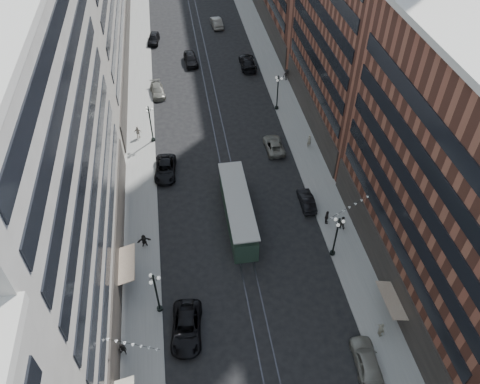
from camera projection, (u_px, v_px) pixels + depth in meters
ground at (216, 115)px, 68.94m from camera, size 220.00×220.00×0.00m
sidewalk_west at (140, 85)px, 74.79m from camera, size 4.00×180.00×0.15m
sidewalk_east at (274, 75)px, 77.28m from camera, size 4.00×180.00×0.15m
rail_west at (204, 81)px, 76.00m from camera, size 0.12×180.00×0.02m
rail_east at (213, 80)px, 76.16m from camera, size 0.12×180.00×0.02m
building_west_mid at (42, 176)px, 38.06m from camera, size 8.00×36.00×28.00m
building_east_mid at (454, 191)px, 39.71m from camera, size 8.00×30.00×24.00m
lamppost_sw_far at (156, 292)px, 42.89m from camera, size 1.03×1.14×5.52m
lamppost_sw_mid at (151, 123)px, 62.19m from camera, size 1.03×1.14×5.52m
lamppost_se_far at (336, 236)px, 47.83m from camera, size 1.03×1.14×5.52m
lamppost_se_mid at (278, 91)px, 67.84m from camera, size 1.03×1.14×5.52m
streetcar at (238, 211)px, 52.48m from camera, size 2.78×12.56×3.47m
car_2 at (187, 328)px, 42.78m from camera, size 3.34×6.13×1.63m
car_4 at (367, 361)px, 40.45m from camera, size 2.37×5.11×1.69m
pedestrian_2 at (123, 349)px, 41.10m from camera, size 0.87×0.69×1.59m
pedestrian_4 at (381, 330)px, 42.38m from camera, size 0.61×1.10×1.78m
car_7 at (165, 169)px, 58.94m from camera, size 3.02×5.74×1.54m
car_8 at (158, 90)px, 72.52m from camera, size 2.51×5.02×1.40m
car_9 at (153, 39)px, 85.20m from camera, size 2.52×4.93×1.61m
car_10 at (307, 201)px, 54.93m from camera, size 1.50×4.24×1.39m
car_11 at (274, 145)px, 62.59m from camera, size 2.37×5.02×1.39m
car_12 at (248, 62)px, 78.68m from camera, size 2.66×6.21×1.79m
car_13 at (191, 59)px, 79.49m from camera, size 2.43×5.28×1.76m
car_14 at (217, 22)px, 90.11m from camera, size 2.10×5.20×1.68m
pedestrian_5 at (144, 240)px, 50.17m from camera, size 1.52×0.63×1.59m
pedestrian_6 at (138, 132)px, 64.04m from camera, size 1.14×0.65×1.83m
pedestrian_7 at (342, 222)px, 51.98m from camera, size 0.96×0.81×1.73m
pedestrian_8 at (309, 141)px, 62.64m from camera, size 0.78×0.63×1.86m
pedestrian_9 at (286, 75)px, 75.27m from camera, size 1.26×0.72×1.83m
pedestrian_extra_1 at (327, 217)px, 52.49m from camera, size 0.80×1.17×1.82m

